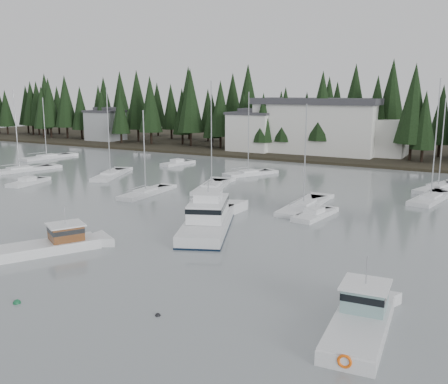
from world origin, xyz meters
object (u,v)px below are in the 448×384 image
Objects in this scene: sailboat_10 at (110,176)px; runabout_1 at (314,216)px; cabin_cruiser_center at (208,221)px; sailboat_6 at (212,188)px; sailboat_0 at (438,189)px; runabout_3 at (177,164)px; sailboat_3 at (47,158)px; sailboat_2 at (303,207)px; lobster_boat_teal at (360,322)px; sailboat_9 at (146,194)px; sailboat_8 at (248,174)px; lobster_boat_brown at (51,245)px; house_far_west at (105,125)px; house_west at (252,131)px; sailboat_4 at (20,171)px; harbor_inn at (327,127)px; sailboat_1 at (431,200)px; runabout_0 at (28,183)px.

sailboat_10 is 2.11× the size of runabout_1.
cabin_cruiser_center is 19.75m from sailboat_6.
sailboat_0 is 1.92× the size of runabout_3.
runabout_1 is at bearing -100.46° from sailboat_3.
sailboat_0 reaches higher than sailboat_2.
lobster_boat_teal is 55.85m from sailboat_10.
sailboat_9 is at bearing 96.41° from runabout_1.
lobster_boat_teal is at bearing -118.79° from sailboat_8.
sailboat_2 is 1.09× the size of sailboat_9.
cabin_cruiser_center is (7.95, 11.90, 0.35)m from lobster_boat_brown.
sailboat_9 reaches higher than runabout_1.
sailboat_3 is at bearing 75.35° from sailboat_2.
runabout_3 is at bearing 23.15° from sailboat_9.
sailboat_10 reaches higher than lobster_boat_teal.
runabout_1 is (71.29, -47.62, -4.27)m from house_far_west.
house_west is 1.10× the size of lobster_boat_brown.
sailboat_6 is 1.06× the size of sailboat_10.
sailboat_3 is (-70.68, 41.45, -0.48)m from lobster_boat_teal.
runabout_1 is (29.29, -45.62, -4.52)m from house_west.
sailboat_10 is (-18.51, 0.91, -0.00)m from sailboat_6.
cabin_cruiser_center is 0.98× the size of sailboat_4.
sailboat_3 is 0.87× the size of sailboat_10.
sailboat_10 reaches higher than sailboat_4.
cabin_cruiser_center is 31.22m from sailboat_8.
house_far_west is at bearing -178.65° from harbor_inn.
sailboat_10 is (-45.18, -12.99, 0.01)m from sailboat_0.
lobster_boat_teal is 64.09m from runabout_3.
sailboat_1 is at bearing -55.31° from harbor_inn.
cabin_cruiser_center is 35.47m from sailboat_0.
cabin_cruiser_center is at bearing -68.24° from house_west.
sailboat_6 reaches higher than sailboat_8.
sailboat_0 is 47.01m from sailboat_10.
sailboat_8 is at bearing -96.69° from harbor_inn.
sailboat_4 is (-49.26, 1.94, 0.01)m from sailboat_2.
sailboat_9 is at bearing 128.04° from sailboat_6.
sailboat_9 is (37.82, -17.99, 0.00)m from sailboat_3.
sailboat_6 is (-9.65, 17.22, -0.75)m from cabin_cruiser_center.
runabout_0 is (-12.08, -47.36, -4.52)m from house_west.
sailboat_3 is 27.74m from runabout_0.
harbor_inn is 2.00× the size of sailboat_6.
lobster_boat_teal is at bearing -71.03° from harbor_inn.
runabout_0 is at bearing 128.89° from sailboat_10.
sailboat_2 reaches higher than house_far_west.
sailboat_2 is 20.19m from sailboat_9.
runabout_3 is at bearing 30.36° from sailboat_6.
sailboat_0 is 43.15m from runabout_3.
house_west reaches higher than lobster_boat_brown.
sailboat_8 is (-27.26, -1.63, 0.02)m from sailboat_0.
sailboat_9 reaches higher than runabout_3.
house_far_west reaches higher than runabout_3.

